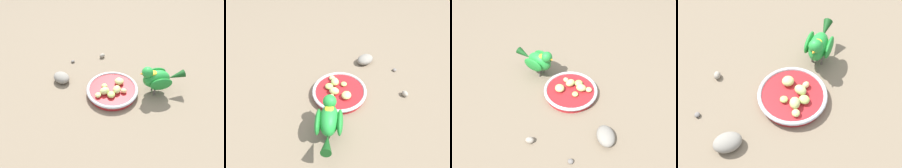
% 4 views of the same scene
% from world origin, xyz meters
% --- Properties ---
extents(ground_plane, '(4.00, 4.00, 0.00)m').
position_xyz_m(ground_plane, '(0.00, 0.00, 0.00)').
color(ground_plane, '#756651').
extents(feeding_bowl, '(0.22, 0.22, 0.03)m').
position_xyz_m(feeding_bowl, '(-0.01, -0.02, 0.02)').
color(feeding_bowl, '#AD1E23').
rests_on(feeding_bowl, ground_plane).
extents(apple_piece_0, '(0.04, 0.04, 0.02)m').
position_xyz_m(apple_piece_0, '(-0.00, 0.02, 0.03)').
color(apple_piece_0, '#B2CC66').
rests_on(apple_piece_0, feeding_bowl).
extents(apple_piece_1, '(0.04, 0.05, 0.03)m').
position_xyz_m(apple_piece_1, '(-0.03, -0.01, 0.04)').
color(apple_piece_1, '#C6D17A').
rests_on(apple_piece_1, feeding_bowl).
extents(apple_piece_2, '(0.03, 0.03, 0.02)m').
position_xyz_m(apple_piece_2, '(0.05, 0.02, 0.03)').
color(apple_piece_2, '#C6D17A').
rests_on(apple_piece_2, feeding_bowl).
extents(apple_piece_3, '(0.05, 0.05, 0.03)m').
position_xyz_m(apple_piece_3, '(-0.04, -0.06, 0.04)').
color(apple_piece_3, '#C6D17A').
rests_on(apple_piece_3, feeding_bowl).
extents(apple_piece_4, '(0.03, 0.03, 0.01)m').
position_xyz_m(apple_piece_4, '(0.03, -0.04, 0.03)').
color(apple_piece_4, '#B2CC66').
rests_on(apple_piece_4, feeding_bowl).
extents(apple_piece_5, '(0.05, 0.04, 0.03)m').
position_xyz_m(apple_piece_5, '(0.03, 0.00, 0.04)').
color(apple_piece_5, '#C6D17A').
rests_on(apple_piece_5, feeding_bowl).
extents(apple_piece_6, '(0.03, 0.02, 0.02)m').
position_xyz_m(apple_piece_6, '(-0.05, -0.00, 0.03)').
color(apple_piece_6, '#E5C67F').
rests_on(apple_piece_6, feeding_bowl).
extents(parrot, '(0.20, 0.10, 0.14)m').
position_xyz_m(parrot, '(-0.19, -0.02, 0.08)').
color(parrot, '#59544C').
rests_on(parrot, ground_plane).
extents(rock_large, '(0.10, 0.10, 0.04)m').
position_xyz_m(rock_large, '(0.22, -0.11, 0.02)').
color(rock_large, gray).
rests_on(rock_large, ground_plane).
extents(pebble_0, '(0.04, 0.03, 0.02)m').
position_xyz_m(pebble_0, '(0.03, -0.29, 0.01)').
color(pebble_0, gray).
rests_on(pebble_0, ground_plane).
extents(pebble_1, '(0.02, 0.02, 0.01)m').
position_xyz_m(pebble_1, '(0.18, -0.25, 0.01)').
color(pebble_1, slate).
rests_on(pebble_1, ground_plane).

